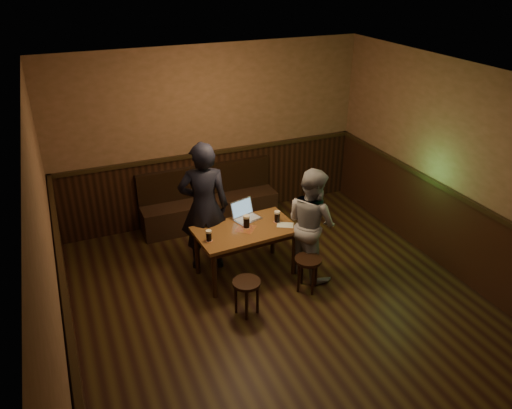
{
  "coord_description": "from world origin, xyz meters",
  "views": [
    {
      "loc": [
        -2.28,
        -4.17,
        3.96
      ],
      "look_at": [
        -0.06,
        1.07,
        1.09
      ],
      "focal_mm": 35.0,
      "sensor_mm": 36.0,
      "label": 1
    }
  ],
  "objects": [
    {
      "name": "menu",
      "position": [
        0.36,
        1.05,
        0.71
      ],
      "size": [
        0.27,
        0.24,
        0.0
      ],
      "primitive_type": "cube",
      "rotation": [
        0.0,
        0.0,
        -0.51
      ],
      "color": "silver",
      "rests_on": "pub_table"
    },
    {
      "name": "pint_right",
      "position": [
        0.3,
        1.17,
        0.79
      ],
      "size": [
        0.1,
        0.1,
        0.16
      ],
      "color": "#A42F14",
      "rests_on": "pub_table"
    },
    {
      "name": "stool_left",
      "position": [
        -0.47,
        0.38,
        0.37
      ],
      "size": [
        0.45,
        0.45,
        0.46
      ],
      "rotation": [
        0.0,
        0.0,
        -0.41
      ],
      "color": "black",
      "rests_on": "ground"
    },
    {
      "name": "person_grey",
      "position": [
        0.65,
        0.86,
        0.77
      ],
      "size": [
        0.75,
        0.87,
        1.55
      ],
      "primitive_type": "imported",
      "rotation": [
        0.0,
        0.0,
        1.81
      ],
      "color": "gray",
      "rests_on": "ground"
    },
    {
      "name": "bench",
      "position": [
        -0.17,
        2.75,
        0.31
      ],
      "size": [
        2.2,
        0.5,
        0.95
      ],
      "color": "black",
      "rests_on": "ground"
    },
    {
      "name": "room",
      "position": [
        0.0,
        0.22,
        1.2
      ],
      "size": [
        5.04,
        6.04,
        2.84
      ],
      "color": "black",
      "rests_on": "ground"
    },
    {
      "name": "pint_mid",
      "position": [
        -0.14,
        1.19,
        0.8
      ],
      "size": [
        0.12,
        0.12,
        0.18
      ],
      "color": "#A42F14",
      "rests_on": "pub_table"
    },
    {
      "name": "person_suit",
      "position": [
        -0.6,
        1.57,
        0.92
      ],
      "size": [
        0.76,
        0.6,
        1.85
      ],
      "primitive_type": "imported",
      "rotation": [
        0.0,
        0.0,
        2.88
      ],
      "color": "black",
      "rests_on": "ground"
    },
    {
      "name": "stool_right",
      "position": [
        0.44,
        0.52,
        0.38
      ],
      "size": [
        0.37,
        0.37,
        0.47
      ],
      "rotation": [
        0.0,
        0.0,
        0.07
      ],
      "color": "black",
      "rests_on": "ground"
    },
    {
      "name": "pint_left",
      "position": [
        -0.71,
        1.06,
        0.78
      ],
      "size": [
        0.1,
        0.1,
        0.15
      ],
      "color": "#A42F14",
      "rests_on": "pub_table"
    },
    {
      "name": "pub_table",
      "position": [
        -0.17,
        1.17,
        0.61
      ],
      "size": [
        1.37,
        0.84,
        0.71
      ],
      "rotation": [
        0.0,
        0.0,
        0.07
      ],
      "color": "brown",
      "rests_on": "ground"
    },
    {
      "name": "laptop",
      "position": [
        -0.06,
        1.44,
        0.77
      ],
      "size": [
        0.42,
        0.37,
        0.25
      ],
      "rotation": [
        0.0,
        0.0,
        0.29
      ],
      "color": "silver",
      "rests_on": "pub_table"
    }
  ]
}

